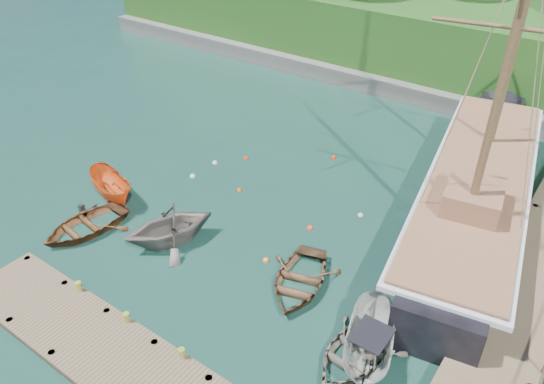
{
  "coord_description": "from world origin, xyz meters",
  "views": [
    {
      "loc": [
        12.25,
        -13.62,
        16.63
      ],
      "look_at": [
        -0.53,
        4.1,
        2.0
      ],
      "focal_mm": 35.0,
      "sensor_mm": 36.0,
      "label": 1
    }
  ],
  "objects_px": {
    "rowboat_3": "(354,358)",
    "cabin_boat_white": "(368,360)",
    "rowboat_0": "(86,231)",
    "rowboat_2": "(299,286)",
    "motorboat_orange": "(114,197)",
    "schooner": "(474,198)",
    "rowboat_1": "(171,242)"
  },
  "relations": [
    {
      "from": "motorboat_orange",
      "to": "schooner",
      "type": "relative_size",
      "value": 0.15
    },
    {
      "from": "rowboat_2",
      "to": "rowboat_3",
      "type": "relative_size",
      "value": 1.04
    },
    {
      "from": "rowboat_0",
      "to": "cabin_boat_white",
      "type": "xyz_separation_m",
      "value": [
        15.35,
        1.18,
        0.0
      ]
    },
    {
      "from": "rowboat_0",
      "to": "rowboat_3",
      "type": "bearing_deg",
      "value": 11.67
    },
    {
      "from": "rowboat_2",
      "to": "cabin_boat_white",
      "type": "relative_size",
      "value": 0.93
    },
    {
      "from": "rowboat_0",
      "to": "motorboat_orange",
      "type": "height_order",
      "value": "motorboat_orange"
    },
    {
      "from": "rowboat_3",
      "to": "rowboat_2",
      "type": "bearing_deg",
      "value": 158.51
    },
    {
      "from": "rowboat_0",
      "to": "rowboat_3",
      "type": "xyz_separation_m",
      "value": [
        14.89,
        0.97,
        0.0
      ]
    },
    {
      "from": "rowboat_0",
      "to": "rowboat_1",
      "type": "relative_size",
      "value": 1.02
    },
    {
      "from": "rowboat_0",
      "to": "rowboat_2",
      "type": "distance_m",
      "value": 11.38
    },
    {
      "from": "cabin_boat_white",
      "to": "rowboat_1",
      "type": "bearing_deg",
      "value": 156.79
    },
    {
      "from": "motorboat_orange",
      "to": "schooner",
      "type": "height_order",
      "value": "schooner"
    },
    {
      "from": "motorboat_orange",
      "to": "cabin_boat_white",
      "type": "xyz_separation_m",
      "value": [
        16.57,
        -1.65,
        0.0
      ]
    },
    {
      "from": "rowboat_0",
      "to": "schooner",
      "type": "relative_size",
      "value": 0.17
    },
    {
      "from": "rowboat_0",
      "to": "rowboat_3",
      "type": "distance_m",
      "value": 14.92
    },
    {
      "from": "cabin_boat_white",
      "to": "rowboat_0",
      "type": "bearing_deg",
      "value": 164.79
    },
    {
      "from": "rowboat_1",
      "to": "cabin_boat_white",
      "type": "relative_size",
      "value": 0.91
    },
    {
      "from": "rowboat_1",
      "to": "motorboat_orange",
      "type": "xyz_separation_m",
      "value": [
        -5.38,
        0.95,
        0.0
      ]
    },
    {
      "from": "rowboat_1",
      "to": "cabin_boat_white",
      "type": "bearing_deg",
      "value": 22.2
    },
    {
      "from": "motorboat_orange",
      "to": "cabin_boat_white",
      "type": "height_order",
      "value": "cabin_boat_white"
    },
    {
      "from": "rowboat_2",
      "to": "motorboat_orange",
      "type": "bearing_deg",
      "value": 164.91
    },
    {
      "from": "rowboat_2",
      "to": "motorboat_orange",
      "type": "xyz_separation_m",
      "value": [
        -12.2,
        -0.16,
        0.0
      ]
    },
    {
      "from": "rowboat_1",
      "to": "schooner",
      "type": "bearing_deg",
      "value": 69.67
    },
    {
      "from": "rowboat_1",
      "to": "schooner",
      "type": "distance_m",
      "value": 15.67
    },
    {
      "from": "motorboat_orange",
      "to": "schooner",
      "type": "bearing_deg",
      "value": -41.33
    },
    {
      "from": "rowboat_3",
      "to": "cabin_boat_white",
      "type": "bearing_deg",
      "value": 30.35
    },
    {
      "from": "rowboat_0",
      "to": "rowboat_1",
      "type": "xyz_separation_m",
      "value": [
        4.16,
        1.88,
        0.0
      ]
    },
    {
      "from": "rowboat_1",
      "to": "cabin_boat_white",
      "type": "xyz_separation_m",
      "value": [
        11.19,
        -0.7,
        0.0
      ]
    },
    {
      "from": "rowboat_1",
      "to": "schooner",
      "type": "relative_size",
      "value": 0.16
    },
    {
      "from": "rowboat_0",
      "to": "motorboat_orange",
      "type": "relative_size",
      "value": 1.09
    },
    {
      "from": "cabin_boat_white",
      "to": "schooner",
      "type": "xyz_separation_m",
      "value": [
        0.08,
        11.54,
        1.1
      ]
    },
    {
      "from": "rowboat_3",
      "to": "schooner",
      "type": "height_order",
      "value": "schooner"
    }
  ]
}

